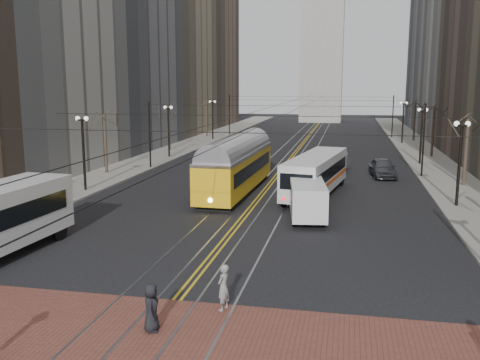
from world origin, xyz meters
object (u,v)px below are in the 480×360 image
at_px(streetcar, 237,170).
at_px(rear_bus, 316,176).
at_px(cargo_van, 308,201).
at_px(sedan_silver, 338,162).
at_px(pedestrian_a, 151,308).
at_px(sedan_grey, 383,168).
at_px(pedestrian_b, 223,287).

distance_m(streetcar, rear_bus, 6.10).
bearing_deg(cargo_van, sedan_silver, 78.03).
bearing_deg(pedestrian_a, sedan_grey, -30.48).
relative_size(pedestrian_a, pedestrian_b, 0.95).
height_order(rear_bus, sedan_grey, rear_bus).
distance_m(cargo_van, pedestrian_b, 14.23).
bearing_deg(streetcar, pedestrian_b, -77.68).
bearing_deg(pedestrian_b, streetcar, -152.26).
relative_size(rear_bus, sedan_silver, 2.31).
bearing_deg(cargo_van, pedestrian_a, -111.81).
xyz_separation_m(streetcar, cargo_van, (6.06, -7.59, -0.54)).
bearing_deg(sedan_grey, streetcar, -146.97).
xyz_separation_m(cargo_van, pedestrian_b, (-2.01, -14.08, -0.28)).
height_order(cargo_van, sedan_silver, cargo_van).
bearing_deg(pedestrian_b, sedan_grey, -176.35).
relative_size(cargo_van, sedan_silver, 1.05).
bearing_deg(sedan_grey, sedan_silver, 136.40).
xyz_separation_m(streetcar, sedan_silver, (7.45, 12.48, -0.88)).
distance_m(rear_bus, cargo_van, 7.54).
relative_size(rear_bus, pedestrian_b, 6.67).
bearing_deg(sedan_grey, rear_bus, -125.96).
xyz_separation_m(sedan_grey, pedestrian_a, (-9.45, -33.22, -0.00)).
relative_size(sedan_grey, sedan_silver, 0.99).
distance_m(sedan_silver, pedestrian_b, 34.32).
relative_size(streetcar, cargo_van, 2.75).
bearing_deg(sedan_grey, pedestrian_b, -109.62).
relative_size(sedan_silver, pedestrian_b, 2.89).
height_order(sedan_grey, pedestrian_a, sedan_grey).
bearing_deg(sedan_grey, cargo_van, -113.93).
height_order(rear_bus, pedestrian_b, rear_bus).
xyz_separation_m(rear_bus, pedestrian_a, (-4.04, -23.79, -0.68)).
height_order(streetcar, rear_bus, streetcar).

